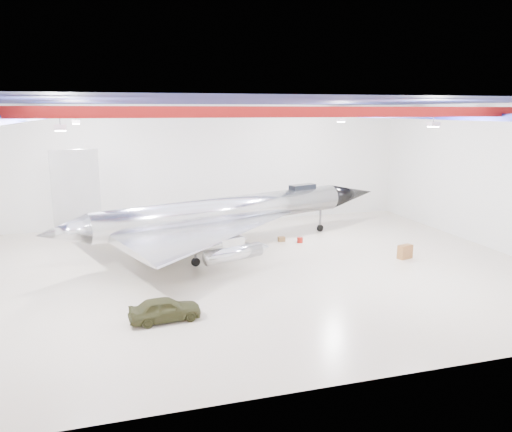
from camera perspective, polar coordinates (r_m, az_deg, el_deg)
name	(u,v)px	position (r m, az deg, el deg)	size (l,w,h in m)	color
floor	(239,270)	(33.64, -1.93, -6.15)	(40.00, 40.00, 0.00)	beige
wall_back	(199,165)	(46.92, -6.55, 5.84)	(40.00, 40.00, 0.00)	silver
wall_right	(494,177)	(41.96, 25.59, 4.02)	(30.00, 30.00, 0.00)	silver
ceiling	(238,102)	(31.97, -2.08, 12.93)	(40.00, 40.00, 0.00)	#0A0F38
ceiling_structure	(238,113)	(31.96, -2.07, 11.72)	(39.50, 29.50, 1.08)	maroon
jet_aircraft	(227,215)	(38.16, -3.34, 0.16)	(28.81, 21.51, 8.11)	silver
jeep	(165,309)	(26.09, -10.38, -10.41)	(1.46, 3.62, 1.23)	#36361B
desk	(405,252)	(37.53, 16.66, -3.93)	(1.09, 0.55, 1.00)	brown
crate_ply	(166,249)	(38.30, -10.25, -3.76)	(0.57, 0.46, 0.40)	olive
toolbox_red	(167,241)	(40.94, -10.10, -2.80)	(0.42, 0.33, 0.29)	#A01810
engine_drum	(246,246)	(38.45, -1.16, -3.44)	(0.53, 0.53, 0.48)	#59595B
parts_bin	(282,239)	(40.71, 2.93, -2.65)	(0.55, 0.44, 0.38)	olive
crate_small	(144,250)	(38.67, -12.71, -3.83)	(0.35, 0.28, 0.25)	#59595B
tool_chest	(300,240)	(40.43, 5.04, -2.75)	(0.48, 0.48, 0.43)	#A01810
oil_barrel	(251,251)	(37.15, -0.57, -4.07)	(0.54, 0.43, 0.38)	olive
spares_box	(207,234)	(42.60, -5.63, -2.06)	(0.37, 0.37, 0.33)	#59595B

